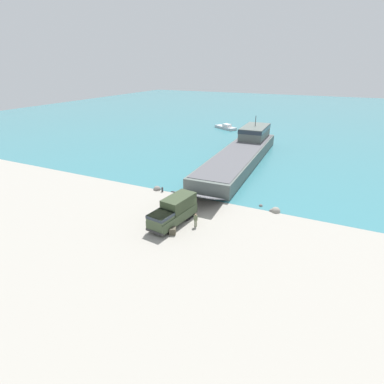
{
  "coord_description": "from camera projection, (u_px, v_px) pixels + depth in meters",
  "views": [
    {
      "loc": [
        14.48,
        -33.6,
        18.83
      ],
      "look_at": [
        -2.25,
        1.53,
        2.2
      ],
      "focal_mm": 28.0,
      "sensor_mm": 36.0,
      "label": 1
    }
  ],
  "objects": [
    {
      "name": "ground_plane",
      "position": [
        202.0,
        213.0,
        41.02
      ],
      "size": [
        240.0,
        240.0,
        0.0
      ],
      "primitive_type": "plane",
      "color": "#9E998E"
    },
    {
      "name": "water_surface",
      "position": [
        297.0,
        115.0,
        119.59
      ],
      "size": [
        240.0,
        180.0,
        0.01
      ],
      "primitive_type": "cube",
      "color": "teal",
      "rests_on": "ground_plane"
    },
    {
      "name": "landing_craft",
      "position": [
        243.0,
        151.0,
        63.58
      ],
      "size": [
        8.69,
        43.27,
        7.76
      ],
      "rotation": [
        0.0,
        0.0,
        0.03
      ],
      "color": "#56605B",
      "rests_on": "ground_plane"
    },
    {
      "name": "military_truck",
      "position": [
        174.0,
        211.0,
        37.98
      ],
      "size": [
        3.55,
        7.88,
        3.3
      ],
      "rotation": [
        0.0,
        0.0,
        -1.71
      ],
      "color": "#3D4C33",
      "rests_on": "ground_plane"
    },
    {
      "name": "soldier_on_ramp",
      "position": [
        196.0,
        219.0,
        37.3
      ],
      "size": [
        0.48,
        0.48,
        1.81
      ],
      "rotation": [
        0.0,
        0.0,
        2.33
      ],
      "color": "#566042",
      "rests_on": "ground_plane"
    },
    {
      "name": "moored_boat_a",
      "position": [
        226.0,
        127.0,
        94.66
      ],
      "size": [
        8.08,
        6.14,
        1.59
      ],
      "rotation": [
        0.0,
        0.0,
        1.05
      ],
      "color": "#B7BABF",
      "rests_on": "ground_plane"
    },
    {
      "name": "mooring_bollard",
      "position": [
        162.0,
        189.0,
        47.88
      ],
      "size": [
        0.34,
        0.34,
        0.79
      ],
      "color": "#333338",
      "rests_on": "ground_plane"
    },
    {
      "name": "cargo_crate",
      "position": [
        173.0,
        231.0,
        35.99
      ],
      "size": [
        1.1,
        1.18,
        0.78
      ],
      "primitive_type": "cube",
      "rotation": [
        0.0,
        0.0,
        0.41
      ],
      "color": "#4C4738",
      "rests_on": "ground_plane"
    },
    {
      "name": "shoreline_rock_a",
      "position": [
        276.0,
        212.0,
        41.54
      ],
      "size": [
        1.31,
        1.31,
        1.31
      ],
      "primitive_type": "sphere",
      "color": "gray",
      "rests_on": "ground_plane"
    },
    {
      "name": "shoreline_rock_b",
      "position": [
        157.0,
        190.0,
        48.81
      ],
      "size": [
        1.26,
        1.26,
        1.26
      ],
      "primitive_type": "sphere",
      "color": "gray",
      "rests_on": "ground_plane"
    },
    {
      "name": "shoreline_rock_c",
      "position": [
        272.0,
        211.0,
        41.67
      ],
      "size": [
        0.68,
        0.68,
        0.68
      ],
      "primitive_type": "sphere",
      "color": "gray",
      "rests_on": "ground_plane"
    },
    {
      "name": "shoreline_rock_d",
      "position": [
        261.0,
        206.0,
        43.17
      ],
      "size": [
        0.55,
        0.55,
        0.55
      ],
      "primitive_type": "sphere",
      "color": "#66605B",
      "rests_on": "ground_plane"
    }
  ]
}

